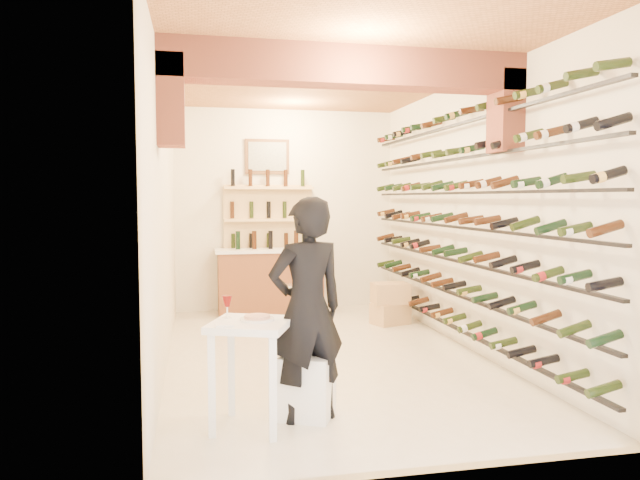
{
  "coord_description": "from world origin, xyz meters",
  "views": [
    {
      "loc": [
        -1.43,
        -6.55,
        1.79
      ],
      "look_at": [
        0.0,
        0.3,
        1.3
      ],
      "focal_mm": 33.58,
      "sensor_mm": 36.0,
      "label": 1
    }
  ],
  "objects_px": {
    "wine_rack": "(453,219)",
    "back_counter": "(270,279)",
    "tasting_table": "(250,340)",
    "white_stool": "(307,385)",
    "person": "(307,309)",
    "chrome_barstool": "(295,307)",
    "crate_lower": "(390,314)"
  },
  "relations": [
    {
      "from": "back_counter",
      "to": "person",
      "type": "relative_size",
      "value": 0.94
    },
    {
      "from": "wine_rack",
      "to": "back_counter",
      "type": "distance_m",
      "value": 3.38
    },
    {
      "from": "wine_rack",
      "to": "crate_lower",
      "type": "xyz_separation_m",
      "value": [
        -0.26,
        1.48,
        -1.4
      ]
    },
    {
      "from": "wine_rack",
      "to": "back_counter",
      "type": "bearing_deg",
      "value": 124.66
    },
    {
      "from": "wine_rack",
      "to": "tasting_table",
      "type": "bearing_deg",
      "value": -142.39
    },
    {
      "from": "wine_rack",
      "to": "tasting_table",
      "type": "relative_size",
      "value": 5.59
    },
    {
      "from": "white_stool",
      "to": "person",
      "type": "distance_m",
      "value": 0.65
    },
    {
      "from": "person",
      "to": "chrome_barstool",
      "type": "relative_size",
      "value": 2.61
    },
    {
      "from": "chrome_barstool",
      "to": "tasting_table",
      "type": "bearing_deg",
      "value": -105.99
    },
    {
      "from": "white_stool",
      "to": "chrome_barstool",
      "type": "relative_size",
      "value": 0.75
    },
    {
      "from": "tasting_table",
      "to": "chrome_barstool",
      "type": "xyz_separation_m",
      "value": [
        0.83,
        2.9,
        -0.29
      ]
    },
    {
      "from": "person",
      "to": "chrome_barstool",
      "type": "distance_m",
      "value": 2.89
    },
    {
      "from": "chrome_barstool",
      "to": "crate_lower",
      "type": "xyz_separation_m",
      "value": [
        1.46,
        0.55,
        -0.25
      ]
    },
    {
      "from": "chrome_barstool",
      "to": "wine_rack",
      "type": "bearing_deg",
      "value": -28.34
    },
    {
      "from": "tasting_table",
      "to": "person",
      "type": "relative_size",
      "value": 0.57
    },
    {
      "from": "back_counter",
      "to": "white_stool",
      "type": "height_order",
      "value": "back_counter"
    },
    {
      "from": "tasting_table",
      "to": "white_stool",
      "type": "bearing_deg",
      "value": 38.79
    },
    {
      "from": "back_counter",
      "to": "crate_lower",
      "type": "distance_m",
      "value": 1.99
    },
    {
      "from": "white_stool",
      "to": "person",
      "type": "bearing_deg",
      "value": -98.48
    },
    {
      "from": "back_counter",
      "to": "chrome_barstool",
      "type": "xyz_separation_m",
      "value": [
        0.11,
        -1.72,
        -0.13
      ]
    },
    {
      "from": "white_stool",
      "to": "chrome_barstool",
      "type": "bearing_deg",
      "value": 82.55
    },
    {
      "from": "wine_rack",
      "to": "back_counter",
      "type": "height_order",
      "value": "wine_rack"
    },
    {
      "from": "wine_rack",
      "to": "tasting_table",
      "type": "xyz_separation_m",
      "value": [
        -2.56,
        -1.97,
        -0.86
      ]
    },
    {
      "from": "wine_rack",
      "to": "chrome_barstool",
      "type": "height_order",
      "value": "wine_rack"
    },
    {
      "from": "wine_rack",
      "to": "person",
      "type": "height_order",
      "value": "wine_rack"
    },
    {
      "from": "crate_lower",
      "to": "tasting_table",
      "type": "bearing_deg",
      "value": -123.62
    },
    {
      "from": "crate_lower",
      "to": "person",
      "type": "bearing_deg",
      "value": -118.55
    },
    {
      "from": "wine_rack",
      "to": "chrome_barstool",
      "type": "bearing_deg",
      "value": 151.66
    },
    {
      "from": "person",
      "to": "crate_lower",
      "type": "xyz_separation_m",
      "value": [
        1.83,
        3.37,
        -0.75
      ]
    },
    {
      "from": "back_counter",
      "to": "chrome_barstool",
      "type": "distance_m",
      "value": 1.73
    },
    {
      "from": "person",
      "to": "chrome_barstool",
      "type": "height_order",
      "value": "person"
    },
    {
      "from": "crate_lower",
      "to": "wine_rack",
      "type": "bearing_deg",
      "value": -79.98
    }
  ]
}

